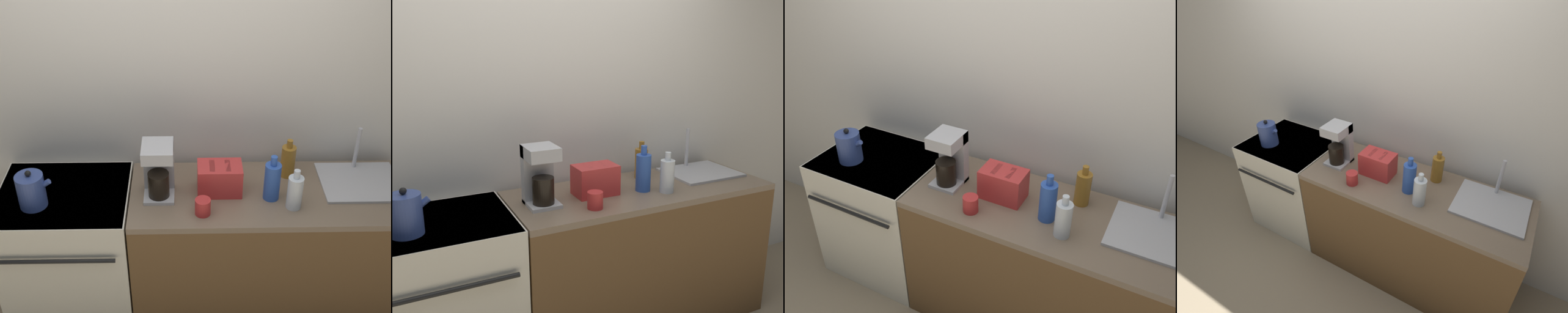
% 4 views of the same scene
% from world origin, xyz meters
% --- Properties ---
extents(wall_back, '(8.00, 0.05, 2.60)m').
position_xyz_m(wall_back, '(0.00, 0.68, 1.30)').
color(wall_back, silver).
rests_on(wall_back, ground_plane).
extents(stove, '(0.75, 0.67, 0.90)m').
position_xyz_m(stove, '(-0.62, 0.31, 0.46)').
color(stove, silver).
rests_on(stove, ground_plane).
extents(counter_block, '(1.61, 0.61, 0.90)m').
position_xyz_m(counter_block, '(0.57, 0.31, 0.45)').
color(counter_block, brown).
rests_on(counter_block, ground_plane).
extents(kettle, '(0.19, 0.15, 0.23)m').
position_xyz_m(kettle, '(-0.75, 0.21, 1.00)').
color(kettle, '#33478C').
rests_on(kettle, stove).
extents(toaster, '(0.25, 0.16, 0.18)m').
position_xyz_m(toaster, '(0.27, 0.32, 0.99)').
color(toaster, red).
rests_on(toaster, counter_block).
extents(coffee_maker, '(0.17, 0.19, 0.33)m').
position_xyz_m(coffee_maker, '(-0.07, 0.31, 1.07)').
color(coffee_maker, '#B7B7BC').
rests_on(coffee_maker, counter_block).
extents(sink_tray, '(0.46, 0.38, 0.28)m').
position_xyz_m(sink_tray, '(1.10, 0.39, 0.91)').
color(sink_tray, '#B7B7BC').
rests_on(sink_tray, counter_block).
extents(bottle_clear, '(0.08, 0.08, 0.24)m').
position_xyz_m(bottle_clear, '(0.67, 0.17, 1.00)').
color(bottle_clear, silver).
rests_on(bottle_clear, counter_block).
extents(bottle_blue, '(0.09, 0.09, 0.28)m').
position_xyz_m(bottle_blue, '(0.56, 0.25, 1.01)').
color(bottle_blue, '#2D56B7').
rests_on(bottle_blue, counter_block).
extents(bottle_amber, '(0.08, 0.08, 0.24)m').
position_xyz_m(bottle_amber, '(0.68, 0.47, 1.00)').
color(bottle_amber, '#9E6B23').
rests_on(bottle_amber, counter_block).
extents(cup_red, '(0.08, 0.08, 0.09)m').
position_xyz_m(cup_red, '(0.17, 0.12, 0.95)').
color(cup_red, red).
rests_on(cup_red, counter_block).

